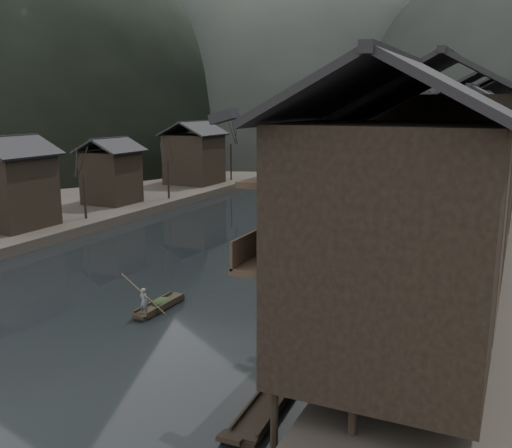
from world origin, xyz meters
The scene contains 12 objects.
water centered at (0.00, 0.00, 0.00)m, with size 300.00×300.00×0.00m, color black.
left_bank centered at (-35.00, 40.00, 0.60)m, with size 40.00×200.00×1.20m, color #2D2823.
stilt_houses centered at (17.28, 19.72, 8.83)m, with size 9.00×67.60×15.54m.
left_houses centered at (-20.50, 20.12, 5.66)m, with size 8.10×53.20×8.73m.
bare_trees centered at (-17.00, 20.69, 6.22)m, with size 3.77×62.07×7.53m.
moored_sampans centered at (12.08, 20.34, 0.20)m, with size 2.97×62.99×0.47m.
midriver_boats centered at (-1.19, 46.25, 0.20)m, with size 9.52×30.15×0.45m.
stone_bridge centered at (0.00, 72.00, 5.11)m, with size 40.00×6.00×9.00m.
hero_sampan centered at (2.37, -0.12, 0.20)m, with size 0.97×4.43×0.43m.
cargo_heap centered at (2.37, 0.08, 0.72)m, with size 0.97×1.27×0.58m, color black.
boatman centered at (2.39, -1.67, 1.23)m, with size 0.58×0.38×1.60m, color slate.
bamboo_pole centered at (2.59, -1.67, 3.69)m, with size 0.06×0.06×4.39m, color #8C7A51.
Camera 1 is at (21.19, -26.90, 12.06)m, focal length 40.00 mm.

